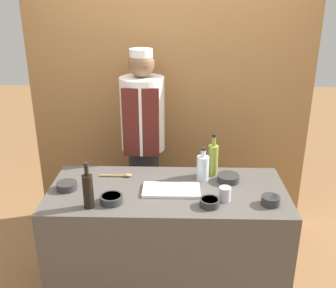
% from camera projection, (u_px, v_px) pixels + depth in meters
% --- Properties ---
extents(cabinet_wall, '(2.50, 0.18, 2.40)m').
position_uv_depth(cabinet_wall, '(171.00, 107.00, 3.61)').
color(cabinet_wall, olive).
rests_on(cabinet_wall, ground_plane).
extents(counter, '(1.65, 0.74, 0.91)m').
position_uv_depth(counter, '(167.00, 244.00, 2.89)').
color(counter, '#514C47').
rests_on(counter, ground_plane).
extents(sauce_bowl_white, '(0.14, 0.14, 0.05)m').
position_uv_depth(sauce_bowl_white, '(67.00, 186.00, 2.71)').
color(sauce_bowl_white, '#2D2D2D').
rests_on(sauce_bowl_white, counter).
extents(sauce_bowl_red, '(0.15, 0.15, 0.05)m').
position_uv_depth(sauce_bowl_red, '(111.00, 199.00, 2.54)').
color(sauce_bowl_red, '#2D2D2D').
rests_on(sauce_bowl_red, counter).
extents(sauce_bowl_purple, '(0.13, 0.13, 0.05)m').
position_uv_depth(sauce_bowl_purple, '(210.00, 202.00, 2.50)').
color(sauce_bowl_purple, '#2D2D2D').
rests_on(sauce_bowl_purple, counter).
extents(sauce_bowl_green, '(0.16, 0.16, 0.05)m').
position_uv_depth(sauce_bowl_green, '(228.00, 178.00, 2.83)').
color(sauce_bowl_green, '#2D2D2D').
rests_on(sauce_bowl_green, counter).
extents(sauce_bowl_brown, '(0.12, 0.12, 0.06)m').
position_uv_depth(sauce_bowl_brown, '(271.00, 200.00, 2.52)').
color(sauce_bowl_brown, '#2D2D2D').
rests_on(sauce_bowl_brown, counter).
extents(cutting_board, '(0.39, 0.21, 0.02)m').
position_uv_depth(cutting_board, '(171.00, 190.00, 2.69)').
color(cutting_board, white).
rests_on(cutting_board, counter).
extents(bottle_soy, '(0.07, 0.07, 0.31)m').
position_uv_depth(bottle_soy, '(88.00, 190.00, 2.46)').
color(bottle_soy, black).
rests_on(bottle_soy, counter).
extents(bottle_clear, '(0.09, 0.09, 0.25)m').
position_uv_depth(bottle_clear, '(203.00, 167.00, 2.83)').
color(bottle_clear, silver).
rests_on(bottle_clear, counter).
extents(bottle_oil, '(0.07, 0.07, 0.32)m').
position_uv_depth(bottle_oil, '(213.00, 159.00, 2.90)').
color(bottle_oil, olive).
rests_on(bottle_oil, counter).
extents(cup_steel, '(0.08, 0.08, 0.10)m').
position_uv_depth(cup_steel, '(225.00, 194.00, 2.56)').
color(cup_steel, '#B7B7BC').
rests_on(cup_steel, counter).
extents(wooden_spoon, '(0.23, 0.04, 0.02)m').
position_uv_depth(wooden_spoon, '(120.00, 175.00, 2.90)').
color(wooden_spoon, '#B2844C').
rests_on(wooden_spoon, counter).
extents(chef_center, '(0.36, 0.36, 1.78)m').
position_uv_depth(chef_center, '(143.00, 145.00, 3.35)').
color(chef_center, '#28282D').
rests_on(chef_center, ground_plane).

